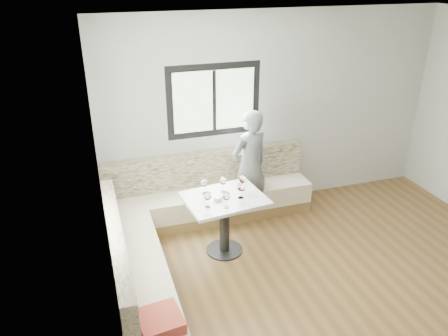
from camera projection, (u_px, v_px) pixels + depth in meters
The scene contains 11 objects.
room at pixel (372, 186), 4.10m from camera, with size 5.01×5.01×2.81m.
banquette at pixel (183, 226), 5.46m from camera, with size 2.90×2.80×0.95m.
table at pixel (224, 211), 5.31m from camera, with size 1.02×0.83×0.77m.
person at pixel (249, 166), 5.96m from camera, with size 0.59×0.38×1.61m, color slate.
olive_ramekin at pixel (218, 198), 5.17m from camera, with size 0.10×0.10×0.04m.
wine_glass_a at pixel (208, 196), 4.96m from camera, with size 0.09×0.09×0.20m.
wine_glass_b at pixel (226, 197), 4.96m from camera, with size 0.09×0.09×0.20m.
wine_glass_c at pixel (241, 187), 5.16m from camera, with size 0.09×0.09×0.20m.
wine_glass_d at pixel (223, 181), 5.31m from camera, with size 0.09×0.09×0.20m.
wine_glass_e at pixel (243, 180), 5.35m from camera, with size 0.09×0.09×0.20m.
wine_glass_f at pixel (204, 183), 5.26m from camera, with size 0.09×0.09×0.20m.
Camera 1 is at (-2.53, -2.95, 3.30)m, focal length 35.00 mm.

